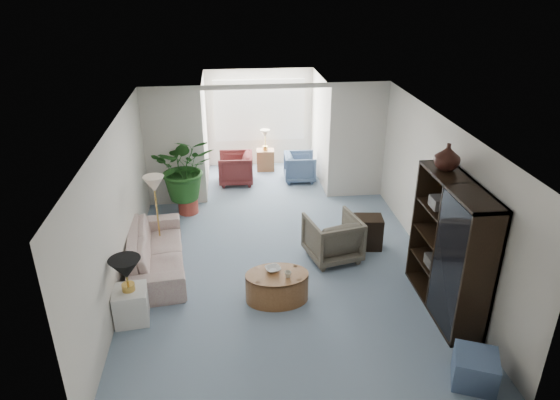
{
  "coord_description": "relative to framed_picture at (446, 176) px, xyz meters",
  "views": [
    {
      "loc": [
        -0.82,
        -6.86,
        4.59
      ],
      "look_at": [
        0.0,
        0.6,
        1.1
      ],
      "focal_mm": 32.31,
      "sensor_mm": 36.0,
      "label": 1
    }
  ],
  "objects": [
    {
      "name": "sofa",
      "position": [
        -4.53,
        0.59,
        -1.38
      ],
      "size": [
        1.11,
        2.3,
        0.65
      ],
      "primitive_type": "imported",
      "rotation": [
        0.0,
        0.0,
        1.68
      ],
      "color": "beige",
      "rests_on": "ground"
    },
    {
      "name": "back_header",
      "position": [
        -2.46,
        3.1,
        0.75
      ],
      "size": [
        2.6,
        0.12,
        0.1
      ],
      "primitive_type": "cube",
      "color": "silver",
      "rests_on": "back_pier_left"
    },
    {
      "name": "sunroom_table",
      "position": [
        -2.37,
        4.87,
        -1.44
      ],
      "size": [
        0.44,
        0.35,
        0.52
      ],
      "primitive_type": "cube",
      "rotation": [
        0.0,
        0.0,
        -0.05
      ],
      "color": "brown",
      "rests_on": "ground"
    },
    {
      "name": "sunroom_chair_maroon",
      "position": [
        -3.12,
        4.12,
        -1.34
      ],
      "size": [
        0.82,
        0.8,
        0.72
      ],
      "primitive_type": "imported",
      "rotation": [
        0.0,
        0.0,
        -1.62
      ],
      "color": "maroon",
      "rests_on": "ground"
    },
    {
      "name": "window_blinds",
      "position": [
        -2.46,
        5.25,
        -0.3
      ],
      "size": [
        2.2,
        0.02,
        1.5
      ],
      "primitive_type": "cube",
      "color": "white"
    },
    {
      "name": "coffee_table",
      "position": [
        -2.64,
        -0.5,
        -1.47
      ],
      "size": [
        1.19,
        1.19,
        0.45
      ],
      "primitive_type": "cylinder",
      "rotation": [
        0.0,
        0.0,
        0.3
      ],
      "color": "brown",
      "rests_on": "ground"
    },
    {
      "name": "end_table",
      "position": [
        -4.73,
        -0.76,
        -1.45
      ],
      "size": [
        0.51,
        0.51,
        0.51
      ],
      "primitive_type": "cube",
      "rotation": [
        0.0,
        0.0,
        0.11
      ],
      "color": "white",
      "rests_on": "ground"
    },
    {
      "name": "window_pane",
      "position": [
        -2.46,
        5.28,
        -0.3
      ],
      "size": [
        2.2,
        0.02,
        1.5
      ],
      "primitive_type": "cube",
      "color": "white"
    },
    {
      "name": "cabinet_urn",
      "position": [
        -0.23,
        -0.43,
        0.48
      ],
      "size": [
        0.36,
        0.36,
        0.38
      ],
      "primitive_type": "imported",
      "color": "black",
      "rests_on": "entertainment_cabinet"
    },
    {
      "name": "back_pier_left",
      "position": [
        -4.36,
        3.1,
        -0.45
      ],
      "size": [
        1.2,
        0.12,
        2.5
      ],
      "primitive_type": "cube",
      "color": "silver",
      "rests_on": "ground"
    },
    {
      "name": "framed_picture",
      "position": [
        0.0,
        0.0,
        0.0
      ],
      "size": [
        0.04,
        0.5,
        0.4
      ],
      "primitive_type": "cube",
      "color": "#BFB699"
    },
    {
      "name": "ottoman",
      "position": [
        -0.44,
        -2.42,
        -1.5
      ],
      "size": [
        0.66,
        0.66,
        0.4
      ],
      "primitive_type": "cube",
      "rotation": [
        0.0,
        0.0,
        -0.4
      ],
      "color": "#495F7E",
      "rests_on": "ground"
    },
    {
      "name": "floor",
      "position": [
        -2.46,
        0.1,
        -1.7
      ],
      "size": [
        6.0,
        6.0,
        0.0
      ],
      "primitive_type": "plane",
      "color": "#7E92A7",
      "rests_on": "ground"
    },
    {
      "name": "sunroom_chair_blue",
      "position": [
        -1.62,
        4.12,
        -1.37
      ],
      "size": [
        0.75,
        0.73,
        0.65
      ],
      "primitive_type": "imported",
      "rotation": [
        0.0,
        0.0,
        1.52
      ],
      "color": "#495F7E",
      "rests_on": "ground"
    },
    {
      "name": "sunroom_floor",
      "position": [
        -2.46,
        4.2,
        -1.7
      ],
      "size": [
        2.6,
        2.6,
        0.0
      ],
      "primitive_type": "plane",
      "color": "#7E92A7",
      "rests_on": "ground"
    },
    {
      "name": "house_plant",
      "position": [
        -4.13,
        2.66,
        -0.71
      ],
      "size": [
        1.2,
        1.04,
        1.34
      ],
      "primitive_type": "imported",
      "color": "#1F4F1B",
      "rests_on": "plant_pot"
    },
    {
      "name": "coffee_cup",
      "position": [
        -2.49,
        -0.6,
        -1.2
      ],
      "size": [
        0.12,
        0.12,
        0.09
      ],
      "primitive_type": "imported",
      "rotation": [
        0.0,
        0.0,
        0.3
      ],
      "color": "beige",
      "rests_on": "coffee_table"
    },
    {
      "name": "coffee_bowl",
      "position": [
        -2.69,
        -0.4,
        -1.22
      ],
      "size": [
        0.28,
        0.28,
        0.06
      ],
      "primitive_type": "imported",
      "rotation": [
        0.0,
        0.0,
        0.3
      ],
      "color": "silver",
      "rests_on": "coffee_table"
    },
    {
      "name": "floor_lamp",
      "position": [
        -4.55,
        1.24,
        -0.45
      ],
      "size": [
        0.36,
        0.36,
        0.28
      ],
      "primitive_type": "cone",
      "color": "#F8E2C5",
      "rests_on": "ground"
    },
    {
      "name": "wingback_chair",
      "position": [
        -1.57,
        0.6,
        -1.31
      ],
      "size": [
        1.01,
        1.03,
        0.78
      ],
      "primitive_type": "imported",
      "rotation": [
        0.0,
        0.0,
        3.37
      ],
      "color": "#696353",
      "rests_on": "ground"
    },
    {
      "name": "shelf_clutter",
      "position": [
        -0.28,
        -1.06,
        -0.61
      ],
      "size": [
        0.3,
        1.18,
        1.06
      ],
      "color": "#312F2C",
      "rests_on": "entertainment_cabinet"
    },
    {
      "name": "back_pier_right",
      "position": [
        -0.56,
        3.1,
        -0.45
      ],
      "size": [
        1.2,
        0.12,
        2.5
      ],
      "primitive_type": "cube",
      "color": "silver",
      "rests_on": "ground"
    },
    {
      "name": "plant_pot",
      "position": [
        -4.13,
        2.66,
        -1.54
      ],
      "size": [
        0.4,
        0.4,
        0.32
      ],
      "primitive_type": "cylinder",
      "color": "#A43C2F",
      "rests_on": "ground"
    },
    {
      "name": "entertainment_cabinet",
      "position": [
        -0.23,
        -0.93,
        -0.71
      ],
      "size": [
        0.48,
        1.79,
        1.99
      ],
      "primitive_type": "cube",
      "color": "black",
      "rests_on": "ground"
    },
    {
      "name": "side_table_dark",
      "position": [
        -0.87,
        0.9,
        -1.41
      ],
      "size": [
        0.53,
        0.45,
        0.59
      ],
      "primitive_type": "cube",
      "rotation": [
        0.0,
        0.0,
        -0.12
      ],
      "color": "black",
      "rests_on": "ground"
    },
    {
      "name": "table_lamp",
      "position": [
        -4.73,
        -0.76,
        -0.84
      ],
      "size": [
        0.44,
        0.44,
        0.3
      ],
      "primitive_type": "cone",
      "color": "black",
      "rests_on": "end_table"
    }
  ]
}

